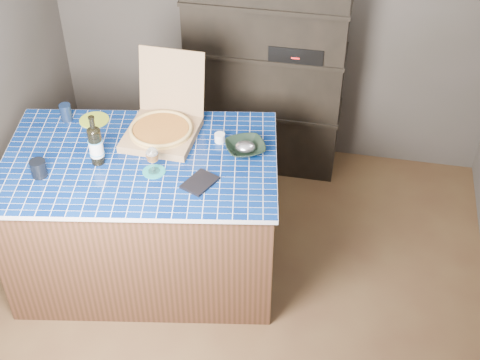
% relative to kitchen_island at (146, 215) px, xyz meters
% --- Properties ---
extents(room, '(3.50, 3.50, 3.50)m').
position_rel_kitchen_island_xyz_m(room, '(0.57, -0.17, 0.78)').
color(room, brown).
rests_on(room, ground).
extents(shelving_unit, '(1.20, 0.41, 1.80)m').
position_rel_kitchen_island_xyz_m(shelving_unit, '(0.58, 1.36, 0.43)').
color(shelving_unit, black).
rests_on(shelving_unit, floor).
extents(kitchen_island, '(1.88, 1.36, 0.94)m').
position_rel_kitchen_island_xyz_m(kitchen_island, '(0.00, 0.00, 0.00)').
color(kitchen_island, '#4D2C1E').
rests_on(kitchen_island, floor).
extents(pizza_box, '(0.46, 0.56, 0.48)m').
position_rel_kitchen_island_xyz_m(pizza_box, '(0.08, 0.28, 0.54)').
color(pizza_box, '#987C4E').
rests_on(pizza_box, kitchen_island).
extents(mead_bottle, '(0.09, 0.09, 0.34)m').
position_rel_kitchen_island_xyz_m(mead_bottle, '(-0.24, -0.08, 0.60)').
color(mead_bottle, black).
rests_on(mead_bottle, kitchen_island).
extents(teal_trivet, '(0.14, 0.14, 0.01)m').
position_rel_kitchen_island_xyz_m(teal_trivet, '(0.13, -0.11, 0.47)').
color(teal_trivet, '#167675').
rests_on(teal_trivet, kitchen_island).
extents(wine_glass, '(0.08, 0.08, 0.18)m').
position_rel_kitchen_island_xyz_m(wine_glass, '(0.13, -0.11, 0.60)').
color(wine_glass, white).
rests_on(wine_glass, teal_trivet).
extents(tumbler, '(0.10, 0.10, 0.11)m').
position_rel_kitchen_island_xyz_m(tumbler, '(-0.54, -0.27, 0.52)').
color(tumbler, black).
rests_on(tumbler, kitchen_island).
extents(dvd_case, '(0.22, 0.25, 0.02)m').
position_rel_kitchen_island_xyz_m(dvd_case, '(0.43, -0.16, 0.48)').
color(dvd_case, black).
rests_on(dvd_case, kitchen_island).
extents(bowl, '(0.33, 0.33, 0.06)m').
position_rel_kitchen_island_xyz_m(bowl, '(0.64, 0.20, 0.50)').
color(bowl, black).
rests_on(bowl, kitchen_island).
extents(foil_contents, '(0.13, 0.11, 0.06)m').
position_rel_kitchen_island_xyz_m(foil_contents, '(0.64, 0.20, 0.51)').
color(foil_contents, '#BAB9C5').
rests_on(foil_contents, bowl).
extents(white_jar, '(0.07, 0.07, 0.06)m').
position_rel_kitchen_island_xyz_m(white_jar, '(0.45, 0.28, 0.50)').
color(white_jar, silver).
rests_on(white_jar, kitchen_island).
extents(navy_cup, '(0.08, 0.08, 0.12)m').
position_rel_kitchen_island_xyz_m(navy_cup, '(-0.61, 0.32, 0.53)').
color(navy_cup, black).
rests_on(navy_cup, kitchen_island).
extents(green_trivet, '(0.20, 0.20, 0.01)m').
position_rel_kitchen_island_xyz_m(green_trivet, '(-0.43, 0.35, 0.47)').
color(green_trivet, '#9FBA27').
rests_on(green_trivet, kitchen_island).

